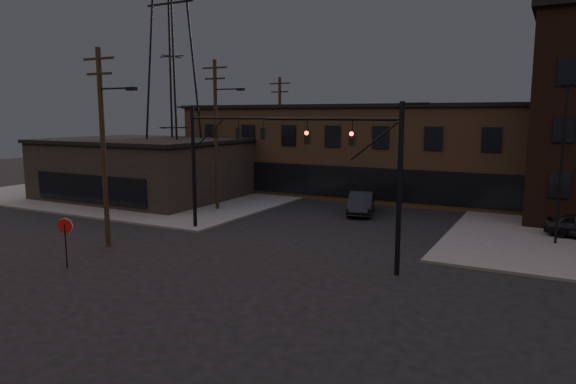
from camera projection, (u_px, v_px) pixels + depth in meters
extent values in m
plane|color=black|center=(227.00, 281.00, 23.04)|extent=(140.00, 140.00, 0.00)
cube|color=#474744|center=(171.00, 187.00, 52.42)|extent=(30.00, 30.00, 0.15)
cube|color=brown|center=(400.00, 152.00, 46.93)|extent=(40.00, 12.00, 8.00)
cube|color=black|center=(143.00, 170.00, 45.89)|extent=(16.00, 12.00, 5.00)
cylinder|color=black|center=(399.00, 190.00, 23.38)|extent=(0.24, 0.24, 8.00)
cylinder|color=black|center=(330.00, 119.00, 24.52)|extent=(7.00, 0.14, 0.14)
cube|color=#FF140C|center=(352.00, 138.00, 24.11)|extent=(0.28, 0.22, 0.70)
cube|color=#FF140C|center=(308.00, 137.00, 25.19)|extent=(0.28, 0.22, 0.70)
cylinder|color=black|center=(194.00, 168.00, 33.13)|extent=(0.24, 0.24, 8.00)
cylinder|color=black|center=(238.00, 118.00, 31.04)|extent=(7.00, 0.14, 0.14)
cube|color=black|center=(215.00, 133.00, 31.98)|extent=(0.28, 0.22, 0.70)
cube|color=black|center=(239.00, 133.00, 31.17)|extent=(0.28, 0.22, 0.70)
cube|color=black|center=(263.00, 134.00, 30.37)|extent=(0.28, 0.22, 0.70)
cylinder|color=black|center=(66.00, 246.00, 24.82)|extent=(0.06, 0.06, 2.20)
cylinder|color=maroon|center=(65.00, 226.00, 24.69)|extent=(0.72, 0.33, 0.76)
cylinder|color=black|center=(103.00, 150.00, 28.35)|extent=(0.28, 0.28, 11.00)
cube|color=black|center=(98.00, 59.00, 27.62)|extent=(2.20, 0.12, 0.12)
cube|color=black|center=(99.00, 74.00, 27.74)|extent=(1.80, 0.12, 0.12)
cube|color=black|center=(131.00, 89.00, 26.81)|extent=(0.60, 0.25, 0.18)
cylinder|color=black|center=(216.00, 137.00, 39.27)|extent=(0.28, 0.28, 11.50)
cube|color=black|center=(215.00, 68.00, 38.50)|extent=(2.20, 0.12, 0.12)
cube|color=black|center=(215.00, 79.00, 38.62)|extent=(1.80, 0.12, 0.12)
cube|color=black|center=(241.00, 89.00, 37.69)|extent=(0.60, 0.25, 0.18)
cylinder|color=black|center=(280.00, 134.00, 50.26)|extent=(0.28, 0.28, 11.00)
cube|color=black|center=(280.00, 83.00, 49.53)|extent=(2.20, 0.12, 0.12)
cube|color=black|center=(280.00, 92.00, 49.65)|extent=(1.80, 0.12, 0.12)
cylinder|color=black|center=(561.00, 167.00, 28.61)|extent=(0.14, 0.14, 9.00)
cube|color=black|center=(558.00, 84.00, 28.17)|extent=(0.50, 0.28, 0.18)
imported|color=black|center=(361.00, 203.00, 38.56)|extent=(3.02, 5.31, 1.66)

